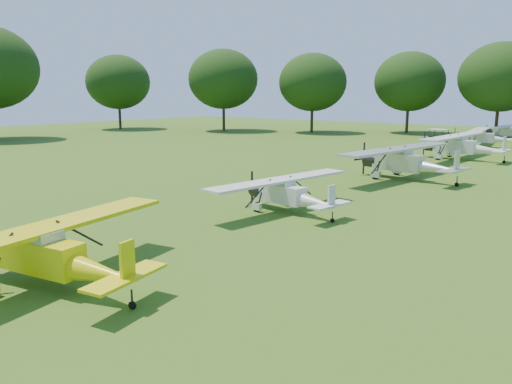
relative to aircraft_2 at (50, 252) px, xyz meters
The scene contains 9 objects.
ground 11.12m from the aircraft_2, 89.56° to the left, with size 160.00×160.00×0.00m, color #375916.
tree_belt 13.64m from the aircraft_2, 71.95° to the left, with size 137.36×130.27×14.52m.
aircraft_2 is the anchor object (origin of this frame).
aircraft_3 12.85m from the aircraft_2, 89.67° to the left, with size 5.85×9.27×1.82m.
aircraft_4 26.08m from the aircraft_2, 87.54° to the left, with size 7.64×12.10×2.38m.
aircraft_5 39.56m from the aircraft_2, 88.40° to the left, with size 7.61×12.12×2.38m.
aircraft_6 52.78m from the aircraft_2, 90.17° to the left, with size 6.69×10.63×2.09m.
aircraft_7 65.22m from the aircraft_2, 90.06° to the left, with size 5.90×9.38×1.84m.
golf_cart 51.01m from the aircraft_2, 95.14° to the left, with size 2.56×1.98×1.94m.
Camera 1 is at (13.75, -18.79, 5.93)m, focal length 35.00 mm.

